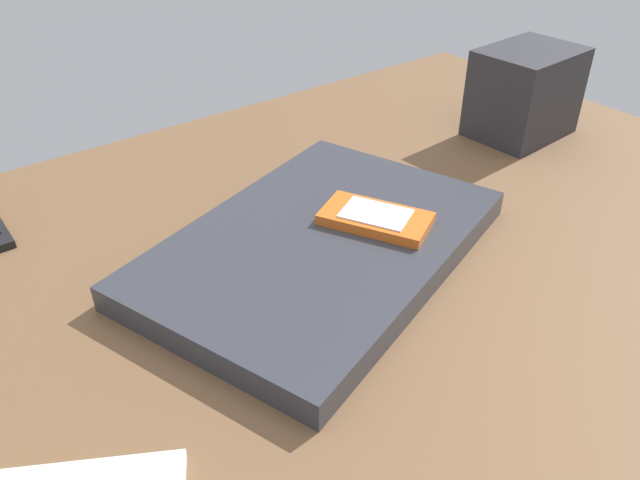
# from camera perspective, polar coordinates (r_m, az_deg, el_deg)

# --- Properties ---
(desk_surface) EXTENTS (1.20, 0.80, 0.03)m
(desk_surface) POSITION_cam_1_polar(r_m,az_deg,el_deg) (0.59, -0.84, -5.31)
(desk_surface) COLOR brown
(desk_surface) RESTS_ON ground
(laptop_closed) EXTENTS (0.40, 0.33, 0.03)m
(laptop_closed) POSITION_cam_1_polar(r_m,az_deg,el_deg) (0.60, -0.00, -0.55)
(laptop_closed) COLOR #33353D
(laptop_closed) RESTS_ON desk_surface
(cell_phone_on_laptop) EXTENTS (0.10, 0.12, 0.01)m
(cell_phone_on_laptop) POSITION_cam_1_polar(r_m,az_deg,el_deg) (0.61, 5.03, 1.98)
(cell_phone_on_laptop) COLOR orange
(cell_phone_on_laptop) RESTS_ON laptop_closed
(desk_organizer) EXTENTS (0.13, 0.10, 0.11)m
(desk_organizer) POSITION_cam_1_polar(r_m,az_deg,el_deg) (0.88, 17.95, 12.51)
(desk_organizer) COLOR #2D2D33
(desk_organizer) RESTS_ON desk_surface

